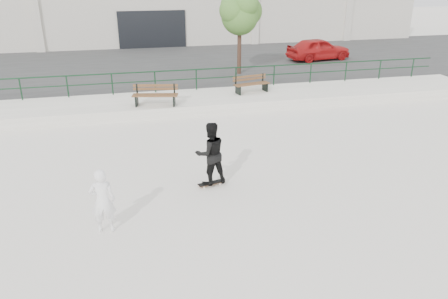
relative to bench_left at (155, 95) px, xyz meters
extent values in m
plane|color=silver|center=(1.19, -8.60, -0.94)|extent=(120.00, 120.00, 0.00)
cube|color=beige|center=(1.19, 0.90, -0.69)|extent=(30.00, 3.00, 0.50)
cube|color=#333333|center=(1.19, 9.40, -0.69)|extent=(60.00, 14.00, 0.50)
cylinder|color=#14371E|center=(1.19, 2.20, 0.56)|extent=(28.00, 0.06, 0.06)
cylinder|color=#14371E|center=(1.19, 2.20, 0.11)|extent=(28.00, 0.05, 0.05)
cylinder|color=#14371E|center=(-5.81, 2.20, 0.06)|extent=(0.06, 0.06, 1.00)
cylinder|color=#14371E|center=(-3.81, 2.20, 0.06)|extent=(0.06, 0.06, 1.00)
cylinder|color=#14371E|center=(-1.81, 2.20, 0.06)|extent=(0.06, 0.06, 1.00)
cylinder|color=#14371E|center=(0.19, 2.20, 0.06)|extent=(0.06, 0.06, 1.00)
cylinder|color=#14371E|center=(2.19, 2.20, 0.06)|extent=(0.06, 0.06, 1.00)
cylinder|color=#14371E|center=(4.19, 2.20, 0.06)|extent=(0.06, 0.06, 1.00)
cylinder|color=#14371E|center=(6.19, 2.20, 0.06)|extent=(0.06, 0.06, 1.00)
cylinder|color=#14371E|center=(8.19, 2.20, 0.06)|extent=(0.06, 0.06, 1.00)
cylinder|color=#14371E|center=(10.19, 2.20, 0.06)|extent=(0.06, 0.06, 1.00)
cylinder|color=#14371E|center=(12.19, 2.20, 0.06)|extent=(0.06, 0.06, 1.00)
cylinder|color=#14371E|center=(14.19, 2.20, 0.06)|extent=(0.06, 0.06, 1.00)
cube|color=black|center=(1.19, 15.35, 0.66)|extent=(5.00, 0.15, 3.20)
cube|color=silver|center=(-6.81, 15.30, 2.16)|extent=(0.60, 0.25, 6.20)
cube|color=silver|center=(9.19, 15.30, 2.16)|extent=(0.60, 0.25, 6.20)
cube|color=silver|center=(17.19, 15.30, 2.16)|extent=(0.60, 0.25, 6.20)
cube|color=brown|center=(-0.05, -0.26, 0.02)|extent=(1.93, 0.53, 0.04)
cube|color=brown|center=(-0.01, -0.07, 0.02)|extent=(1.93, 0.53, 0.04)
cube|color=brown|center=(0.03, 0.12, 0.02)|extent=(1.93, 0.53, 0.04)
cube|color=brown|center=(0.04, 0.21, 0.23)|extent=(1.91, 0.45, 0.11)
cube|color=brown|center=(0.04, 0.21, 0.38)|extent=(1.91, 0.45, 0.11)
cube|color=black|center=(-0.81, 0.10, -0.22)|extent=(0.18, 0.54, 0.45)
cube|color=black|center=(-0.75, 0.37, 0.23)|extent=(0.07, 0.07, 0.45)
cube|color=black|center=(0.78, -0.24, -0.22)|extent=(0.18, 0.54, 0.45)
cube|color=black|center=(0.84, 0.04, 0.23)|extent=(0.07, 0.07, 0.45)
cube|color=brown|center=(4.71, 0.86, -0.02)|extent=(1.75, 0.48, 0.04)
cube|color=brown|center=(4.67, 1.04, -0.02)|extent=(1.75, 0.48, 0.04)
cube|color=brown|center=(4.63, 1.21, -0.02)|extent=(1.75, 0.48, 0.04)
cube|color=brown|center=(4.62, 1.29, 0.16)|extent=(1.74, 0.41, 0.10)
cube|color=brown|center=(4.62, 1.29, 0.30)|extent=(1.74, 0.41, 0.10)
cube|color=black|center=(3.95, 0.88, -0.24)|extent=(0.16, 0.49, 0.41)
cube|color=black|center=(3.90, 1.13, 0.16)|extent=(0.07, 0.06, 0.41)
cube|color=black|center=(5.39, 1.19, -0.24)|extent=(0.16, 0.49, 0.41)
cube|color=black|center=(5.34, 1.44, 0.16)|extent=(0.07, 0.06, 0.41)
cylinder|color=#472E23|center=(5.17, 5.21, 0.90)|extent=(0.22, 0.22, 2.68)
sphere|color=#3C6E28|center=(5.17, 5.21, 2.69)|extent=(2.01, 2.01, 2.01)
sphere|color=#3C6E28|center=(5.73, 5.55, 2.91)|extent=(1.56, 1.56, 1.56)
sphere|color=#3C6E28|center=(4.72, 4.99, 3.02)|extent=(1.45, 1.45, 1.45)
sphere|color=#3C6E28|center=(5.39, 4.77, 3.36)|extent=(1.34, 1.34, 1.34)
sphere|color=#3C6E28|center=(4.84, 5.66, 3.24)|extent=(1.23, 1.23, 1.23)
imported|color=#B51617|center=(11.26, 7.96, 0.27)|extent=(4.37, 2.27, 1.42)
cube|color=black|center=(0.96, -7.12, -0.86)|extent=(0.80, 0.37, 0.02)
cube|color=brown|center=(0.96, -7.12, -0.87)|extent=(0.80, 0.37, 0.01)
cube|color=#9C9DA2|center=(0.70, -7.18, -0.90)|extent=(0.09, 0.17, 0.03)
cube|color=#9C9DA2|center=(1.21, -7.06, -0.90)|extent=(0.09, 0.17, 0.03)
cylinder|color=beige|center=(0.73, -7.27, -0.92)|extent=(0.06, 0.04, 0.06)
cylinder|color=beige|center=(0.68, -7.08, -0.92)|extent=(0.06, 0.04, 0.06)
cylinder|color=beige|center=(1.23, -7.15, -0.92)|extent=(0.06, 0.04, 0.06)
cylinder|color=beige|center=(1.19, -6.97, -0.92)|extent=(0.06, 0.04, 0.06)
imported|color=black|center=(0.96, -7.12, 0.10)|extent=(1.02, 0.85, 1.89)
imported|color=white|center=(-2.05, -8.91, -0.11)|extent=(0.63, 0.43, 1.66)
camera|label=1|loc=(-1.35, -18.53, 5.01)|focal=35.00mm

